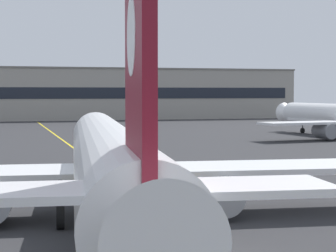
% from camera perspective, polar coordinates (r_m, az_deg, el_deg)
% --- Properties ---
extents(taxiway_centreline, '(4.57, 179.96, 0.01)m').
position_cam_1_polar(taxiway_centreline, '(54.49, -6.19, -4.23)').
color(taxiway_centreline, yellow).
rests_on(taxiway_centreline, ground).
extents(airliner_foreground, '(32.32, 41.52, 11.65)m').
position_cam_1_polar(airliner_foreground, '(32.96, -5.78, -3.25)').
color(airliner_foreground, white).
rests_on(airliner_foreground, ground).
extents(terminal_building, '(131.23, 12.40, 13.36)m').
position_cam_1_polar(terminal_building, '(153.68, -11.41, 3.07)').
color(terminal_building, '#9E998E').
rests_on(terminal_building, ground).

